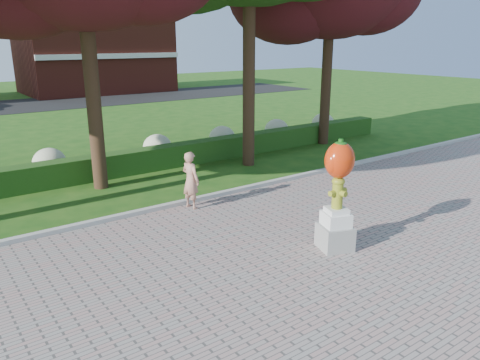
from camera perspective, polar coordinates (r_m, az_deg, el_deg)
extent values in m
plane|color=#1A4A12|center=(11.46, 3.67, -6.49)|extent=(100.00, 100.00, 0.00)
cube|color=gray|center=(9.10, 20.46, -14.07)|extent=(40.00, 14.00, 0.04)
cube|color=#ADADA5|center=(13.72, -4.35, -2.19)|extent=(40.00, 0.18, 0.15)
cube|color=#184012|center=(17.02, -11.52, 2.43)|extent=(24.00, 0.70, 0.80)
ellipsoid|color=#A4A880|center=(16.97, -22.20, 1.98)|extent=(1.10, 1.10, 0.99)
ellipsoid|color=#A4A880|center=(18.28, -10.03, 3.98)|extent=(1.10, 1.10, 0.99)
ellipsoid|color=#A4A880|center=(19.75, -2.19, 5.17)|extent=(1.10, 1.10, 0.99)
ellipsoid|color=#A4A880|center=(21.53, 4.48, 6.11)|extent=(1.10, 1.10, 0.99)
ellipsoid|color=#A4A880|center=(23.57, 10.08, 6.83)|extent=(1.10, 1.10, 0.99)
cube|color=black|center=(36.97, -25.52, 8.17)|extent=(50.00, 8.00, 0.02)
cube|color=maroon|center=(44.60, -17.29, 14.37)|extent=(12.00, 8.00, 6.40)
cylinder|color=black|center=(14.92, -17.54, 10.47)|extent=(0.44, 0.44, 6.16)
cylinder|color=black|center=(17.04, 1.09, 13.81)|extent=(0.44, 0.44, 7.28)
cylinder|color=black|center=(21.17, 10.49, 12.23)|extent=(0.44, 0.44, 5.88)
cube|color=gray|center=(10.68, 11.48, -6.81)|extent=(0.86, 0.86, 0.54)
cube|color=silver|center=(10.52, 11.62, -4.69)|extent=(0.70, 0.70, 0.30)
cube|color=silver|center=(10.45, 11.68, -3.63)|extent=(0.56, 0.56, 0.11)
cylinder|color=olive|center=(10.33, 11.80, -1.77)|extent=(0.24, 0.24, 0.61)
ellipsoid|color=olive|center=(10.24, 11.90, -0.15)|extent=(0.28, 0.28, 0.20)
cylinder|color=olive|center=(10.18, 11.16, -1.61)|extent=(0.13, 0.12, 0.12)
cylinder|color=olive|center=(10.43, 12.47, -1.24)|extent=(0.13, 0.12, 0.12)
cylinder|color=olive|center=(10.21, 12.49, -1.65)|extent=(0.13, 0.13, 0.13)
cylinder|color=olive|center=(10.21, 11.93, 0.31)|extent=(0.09, 0.09, 0.05)
ellipsoid|color=red|center=(10.11, 12.06, 2.38)|extent=(0.68, 0.61, 0.79)
ellipsoid|color=red|center=(9.98, 11.29, 2.10)|extent=(0.33, 0.33, 0.50)
ellipsoid|color=red|center=(10.26, 12.79, 2.42)|extent=(0.33, 0.33, 0.50)
cylinder|color=#185313|center=(10.03, 12.19, 4.55)|extent=(0.11, 0.11, 0.13)
ellipsoid|color=#185313|center=(10.03, 12.18, 4.37)|extent=(0.26, 0.26, 0.09)
imported|color=tan|center=(12.83, -6.03, -0.01)|extent=(0.50, 0.65, 1.59)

